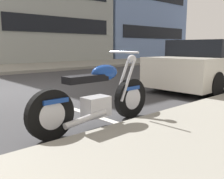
{
  "coord_description": "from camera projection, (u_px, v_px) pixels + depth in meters",
  "views": [
    {
      "loc": [
        -2.64,
        -6.77,
        1.21
      ],
      "look_at": [
        -0.05,
        -3.89,
        0.54
      ],
      "focal_mm": 40.38,
      "sensor_mm": 36.0,
      "label": 1
    }
  ],
  "objects": [
    {
      "name": "ground_plane",
      "position": [
        18.0,
        91.0,
        6.91
      ],
      "size": [
        260.0,
        260.0,
        0.0
      ],
      "primitive_type": "plane",
      "color": "#333335"
    },
    {
      "name": "car_opposite_curb",
      "position": [
        223.0,
        52.0,
        22.74
      ],
      "size": [
        4.61,
        2.01,
        1.51
      ],
      "rotation": [
        0.0,
        0.0,
        3.19
      ],
      "color": "navy",
      "rests_on": "ground"
    },
    {
      "name": "parking_stall_stripe",
      "position": [
        101.0,
        118.0,
        4.29
      ],
      "size": [
        0.12,
        2.2,
        0.01
      ],
      "primitive_type": "cube",
      "color": "silver",
      "rests_on": "ground"
    },
    {
      "name": "sidewalk_far_curb",
      "position": [
        136.0,
        61.0,
        19.7
      ],
      "size": [
        120.0,
        5.0,
        0.14
      ],
      "primitive_type": "cube",
      "color": "gray",
      "rests_on": "ground"
    },
    {
      "name": "parked_motorcycle",
      "position": [
        97.0,
        98.0,
        3.77
      ],
      "size": [
        2.21,
        0.62,
        1.13
      ],
      "rotation": [
        0.0,
        0.0,
        0.03
      ],
      "color": "black",
      "rests_on": "ground"
    },
    {
      "name": "parked_car_across_street",
      "position": [
        211.0,
        65.0,
        7.48
      ],
      "size": [
        4.48,
        1.93,
        1.38
      ],
      "rotation": [
        0.0,
        0.0,
        0.03
      ],
      "color": "beige",
      "rests_on": "ground"
    },
    {
      "name": "townhouse_corner_block",
      "position": [
        123.0,
        4.0,
        27.31
      ],
      "size": [
        10.67,
        9.33,
        11.38
      ],
      "color": "#6B84B2",
      "rests_on": "ground"
    }
  ]
}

